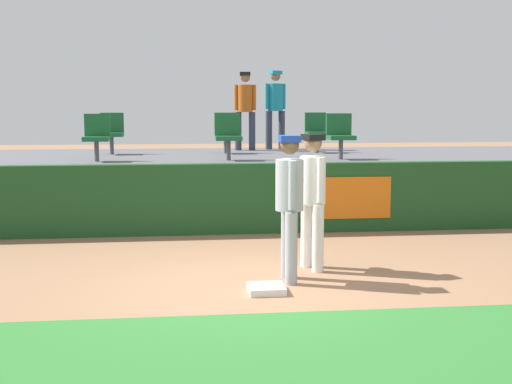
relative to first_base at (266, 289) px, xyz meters
name	(u,v)px	position (x,y,z in m)	size (l,w,h in m)	color
ground_plane	(256,291)	(-0.11, 0.08, -0.04)	(60.00, 60.00, 0.00)	#936B4C
grass_foreground_strip	(288,366)	(-0.11, -2.16, -0.04)	(18.00, 2.80, 0.01)	#2D722D
first_base	(266,289)	(0.00, 0.00, 0.00)	(0.40, 0.40, 0.08)	white
player_fielder_home	(312,192)	(0.72, 1.03, 0.95)	(0.41, 0.56, 1.71)	white
player_runner_visitor	(289,197)	(0.33, 0.47, 0.96)	(0.33, 0.48, 1.72)	#9EA3AD
field_wall	(231,199)	(-0.10, 3.57, 0.53)	(18.00, 0.26, 1.14)	#19471E
bleacher_platform	(221,183)	(-0.11, 6.14, 0.50)	(18.00, 4.80, 1.08)	#59595E
seat_back_left	(112,131)	(-2.28, 6.81, 1.52)	(0.47, 0.44, 0.84)	#4C4C51
seat_front_right	(340,133)	(2.03, 5.01, 1.52)	(0.47, 0.44, 0.84)	#4C4C51
seat_front_center	(228,134)	(-0.04, 5.01, 1.52)	(0.47, 0.44, 0.84)	#4C4C51
seat_back_right	(316,130)	(1.95, 6.81, 1.51)	(0.45, 0.44, 0.84)	#4C4C51
seat_front_left	(97,135)	(-2.38, 5.01, 1.51)	(0.45, 0.44, 0.84)	#4C4C51
seat_back_center	(225,131)	(0.04, 6.81, 1.51)	(0.44, 0.44, 0.84)	#4C4C51
spectator_hooded	(245,105)	(0.54, 7.73, 2.04)	(0.48, 0.35, 1.72)	#33384C
spectator_capped	(275,104)	(1.25, 8.00, 2.06)	(0.48, 0.41, 1.76)	#33384C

